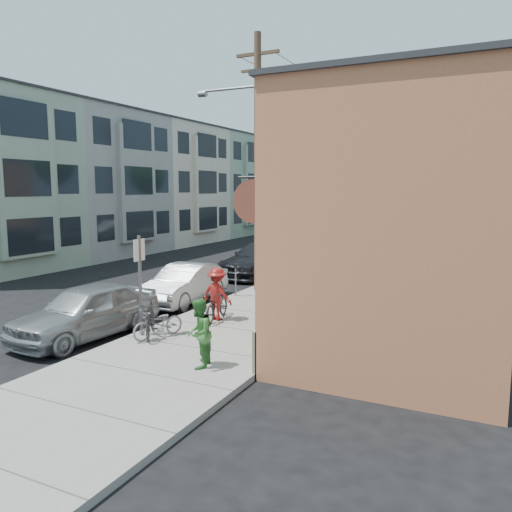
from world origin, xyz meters
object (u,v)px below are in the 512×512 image
at_px(parking_meter_far, 293,256).
at_px(patio_chair_a, 298,318).
at_px(cyclist, 217,294).
at_px(tree_leafy_mid, 343,155).
at_px(bus, 336,221).
at_px(car_0, 87,311).
at_px(car_1, 185,284).
at_px(parked_bike_b, 158,323).
at_px(car_4, 330,240).
at_px(tree_bare, 301,215).
at_px(patron_green, 199,333).
at_px(patron_grey, 329,284).
at_px(parking_meter_near, 236,274).
at_px(car_3, 294,248).
at_px(utility_pole_near, 256,158).
at_px(tree_leafy_far, 384,172).
at_px(patio_chair_b, 296,319).
at_px(parked_bike_a, 150,318).
at_px(sign_post, 140,276).
at_px(car_2, 261,259).

distance_m(parking_meter_far, patio_chair_a, 10.26).
bearing_deg(cyclist, tree_leafy_mid, -78.98).
bearing_deg(bus, car_0, -84.84).
bearing_deg(car_1, parked_bike_b, -67.63).
height_order(car_1, car_4, car_4).
xyz_separation_m(tree_bare, parked_bike_b, (0.13, -11.23, -2.41)).
distance_m(patio_chair_a, patron_green, 3.72).
relative_size(patio_chair_a, patron_grey, 0.50).
bearing_deg(tree_leafy_mid, parking_meter_far, -94.90).
relative_size(patio_chair_a, parked_bike_b, 0.56).
height_order(parking_meter_near, parked_bike_b, parking_meter_near).
relative_size(parking_meter_near, car_3, 0.25).
relative_size(cyclist, car_4, 0.37).
bearing_deg(utility_pole_near, tree_leafy_far, 88.95).
relative_size(parking_meter_near, parked_bike_b, 0.79).
distance_m(utility_pole_near, patio_chair_b, 8.09).
distance_m(utility_pole_near, car_4, 15.57).
bearing_deg(car_3, parking_meter_far, -72.36).
height_order(parking_meter_far, patron_green, patron_green).
bearing_deg(patio_chair_b, bus, 81.28).
relative_size(car_1, bus, 0.44).
bearing_deg(patron_grey, patron_green, 13.42).
distance_m(parking_meter_far, bus, 20.49).
bearing_deg(tree_bare, car_1, -106.40).
distance_m(parking_meter_far, parked_bike_a, 11.57).
xyz_separation_m(tree_leafy_mid, car_1, (-2.00, -13.57, -5.43)).
relative_size(parked_bike_a, parked_bike_b, 1.06).
height_order(sign_post, tree_leafy_mid, tree_leafy_mid).
relative_size(parking_meter_near, patron_green, 0.78).
relative_size(patio_chair_a, car_0, 0.19).
bearing_deg(patio_chair_a, parked_bike_a, -158.04).
relative_size(tree_leafy_mid, car_2, 1.40).
bearing_deg(patron_grey, sign_post, -14.57).
distance_m(utility_pole_near, patron_grey, 6.15).
xyz_separation_m(parking_meter_far, patron_grey, (3.90, -6.50, 0.06)).
xyz_separation_m(parking_meter_far, tree_bare, (0.55, -0.36, 1.99)).
height_order(parking_meter_far, parked_bike_b, parking_meter_far).
bearing_deg(utility_pole_near, tree_bare, 84.15).
bearing_deg(tree_bare, car_4, 100.52).
bearing_deg(tree_bare, tree_leafy_mid, 90.00).
bearing_deg(parking_meter_far, sign_post, -89.51).
height_order(tree_leafy_mid, car_2, tree_leafy_mid).
bearing_deg(car_0, patio_chair_a, 30.73).
bearing_deg(tree_bare, parked_bike_a, -90.90).
relative_size(parking_meter_far, parked_bike_a, 0.74).
xyz_separation_m(tree_leafy_far, car_3, (-2.54, -12.76, -4.84)).
xyz_separation_m(sign_post, patron_green, (2.80, -1.43, -0.88)).
height_order(tree_leafy_far, patron_green, tree_leafy_far).
distance_m(parked_bike_b, car_4, 22.11).
bearing_deg(utility_pole_near, car_2, 112.81).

